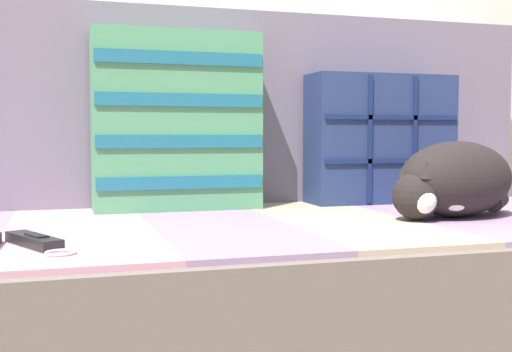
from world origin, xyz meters
The scene contains 6 objects.
couch centered at (0.00, 0.09, 0.18)m, with size 1.78×0.91×0.37m.
sofa_backrest centered at (0.00, 0.48, 0.63)m, with size 1.74×0.14×0.52m.
throw_pillow_quilted centered at (0.39, 0.33, 0.54)m, with size 0.40×0.14×0.35m.
throw_pillow_striped centered at (-0.17, 0.33, 0.59)m, with size 0.41×0.14×0.44m.
sleeping_cat centered at (0.39, 0.00, 0.45)m, with size 0.35×0.27×0.17m.
game_remote_far centered at (-0.49, -0.13, 0.38)m, with size 0.12×0.20×0.02m.
Camera 1 is at (-0.45, -1.24, 0.55)m, focal length 45.00 mm.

